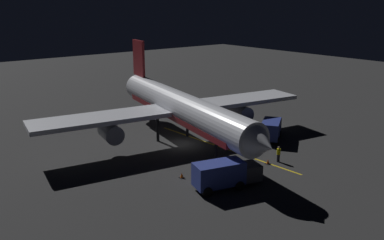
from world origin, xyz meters
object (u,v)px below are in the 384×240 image
airliner (179,107)px  baggage_truck (224,175)px  ground_crew_worker (279,154)px  traffic_cone_near_left (182,175)px  traffic_cone_near_right (268,162)px  catering_truck (271,129)px

airliner → baggage_truck: (4.46, 12.84, -3.14)m
ground_crew_worker → traffic_cone_near_left: bearing=-16.3°
traffic_cone_near_right → traffic_cone_near_left: bearing=-16.9°
baggage_truck → traffic_cone_near_right: bearing=-169.5°
catering_truck → ground_crew_worker: catering_truck is taller
baggage_truck → traffic_cone_near_left: 4.72m
catering_truck → ground_crew_worker: bearing=46.5°
traffic_cone_near_left → traffic_cone_near_right: 9.80m
airliner → traffic_cone_near_left: size_ratio=63.22×
airliner → traffic_cone_near_right: 12.60m
ground_crew_worker → traffic_cone_near_left: size_ratio=3.16×
airliner → baggage_truck: bearing=70.9°
airliner → baggage_truck: airliner is taller
ground_crew_worker → traffic_cone_near_right: ground_crew_worker is taller
ground_crew_worker → traffic_cone_near_left: ground_crew_worker is taller
catering_truck → traffic_cone_near_left: bearing=9.0°
baggage_truck → traffic_cone_near_left: (1.70, -4.27, -1.08)m
baggage_truck → traffic_cone_near_right: baggage_truck is taller
catering_truck → ground_crew_worker: 7.87m
catering_truck → traffic_cone_near_right: size_ratio=11.08×
traffic_cone_near_right → ground_crew_worker: bearing=168.0°
catering_truck → traffic_cone_near_left: 16.36m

